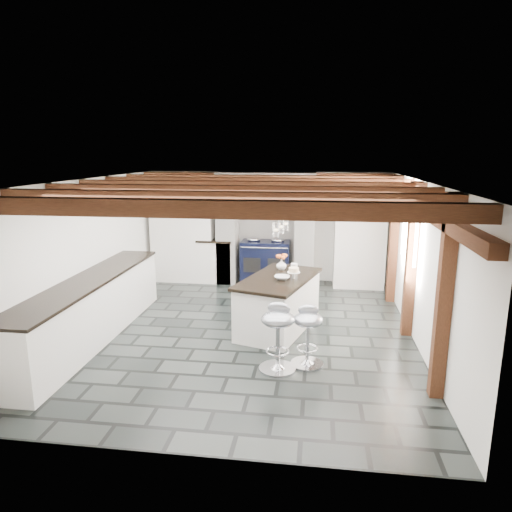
# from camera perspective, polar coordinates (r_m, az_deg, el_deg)

# --- Properties ---
(ground) EXTENTS (6.00, 6.00, 0.00)m
(ground) POSITION_cam_1_polar(r_m,az_deg,el_deg) (7.14, -1.24, -9.34)
(ground) COLOR black
(ground) RESTS_ON ground
(room_shell) EXTENTS (6.00, 6.03, 6.00)m
(room_shell) POSITION_cam_1_polar(r_m,az_deg,el_deg) (8.27, -3.94, 1.47)
(room_shell) COLOR white
(room_shell) RESTS_ON ground
(range_cooker) EXTENTS (1.00, 0.63, 0.99)m
(range_cooker) POSITION_cam_1_polar(r_m,az_deg,el_deg) (9.53, 1.22, -0.66)
(range_cooker) COLOR black
(range_cooker) RESTS_ON ground
(kitchen_island) EXTENTS (1.33, 1.86, 1.11)m
(kitchen_island) POSITION_cam_1_polar(r_m,az_deg,el_deg) (7.09, 2.84, -5.83)
(kitchen_island) COLOR white
(kitchen_island) RESTS_ON ground
(bar_stool_near) EXTENTS (0.43, 0.43, 0.79)m
(bar_stool_near) POSITION_cam_1_polar(r_m,az_deg,el_deg) (5.93, 6.50, -9.06)
(bar_stool_near) COLOR silver
(bar_stool_near) RESTS_ON ground
(bar_stool_far) EXTENTS (0.49, 0.49, 0.87)m
(bar_stool_far) POSITION_cam_1_polar(r_m,az_deg,el_deg) (5.75, 2.78, -9.17)
(bar_stool_far) COLOR silver
(bar_stool_far) RESTS_ON ground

